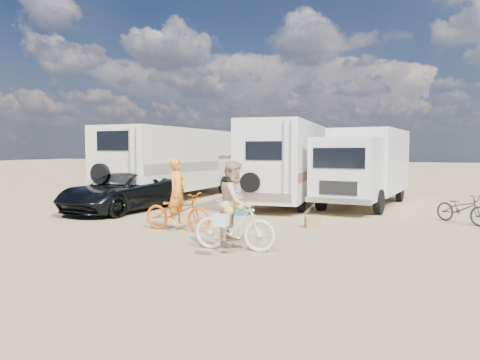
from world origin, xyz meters
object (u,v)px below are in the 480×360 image
at_px(box_truck, 364,167).
at_px(bike_man, 178,212).
at_px(rider_man, 177,198).
at_px(rv_left, 176,164).
at_px(cooler, 240,208).
at_px(rv_main, 286,164).
at_px(rider_woman, 234,210).
at_px(bike_parked, 462,208).
at_px(bike_woman, 234,225).
at_px(crate, 312,222).
at_px(dark_suv, 122,192).

height_order(box_truck, bike_man, box_truck).
relative_size(bike_man, rider_man, 1.12).
relative_size(rv_left, cooler, 15.96).
distance_m(rv_main, rider_woman, 8.50).
bearing_deg(rider_man, rv_left, 31.76).
height_order(box_truck, bike_parked, box_truck).
distance_m(rv_left, bike_woman, 10.88).
height_order(rider_woman, cooler, rider_woman).
bearing_deg(rider_woman, cooler, 16.16).
xyz_separation_m(bike_man, bike_parked, (7.30, 4.10, -0.07)).
xyz_separation_m(bike_man, rider_woman, (2.31, -1.60, 0.37)).
distance_m(rider_man, crate, 3.84).
height_order(dark_suv, crate, dark_suv).
distance_m(rider_woman, bike_parked, 7.60).
bearing_deg(bike_man, rv_main, -7.71).
xyz_separation_m(rv_left, bike_parked, (11.38, -3.05, -1.10)).
distance_m(rv_left, bike_parked, 11.83).
distance_m(rider_man, bike_parked, 8.39).
distance_m(bike_man, rider_man, 0.37).
distance_m(dark_suv, bike_man, 4.63).
bearing_deg(bike_parked, cooler, 139.10).
relative_size(dark_suv, crate, 12.48).
xyz_separation_m(box_truck, rider_woman, (-1.86, -8.92, -0.61)).
xyz_separation_m(rider_man, rider_woman, (2.31, -1.60, -0.00)).
bearing_deg(box_truck, bike_parked, -37.98).
bearing_deg(box_truck, rv_main, -162.22).
height_order(box_truck, crate, box_truck).
relative_size(box_truck, bike_woman, 3.80).
bearing_deg(rv_left, crate, -33.94).
height_order(rv_main, rv_left, rv_main).
bearing_deg(rv_left, dark_suv, -84.14).
bearing_deg(bike_man, crate, -59.03).
relative_size(bike_woman, rider_woman, 1.04).
relative_size(bike_man, crate, 5.03).
distance_m(bike_parked, cooler, 6.82).
xyz_separation_m(dark_suv, rider_man, (3.77, -2.69, 0.21)).
relative_size(rv_left, rider_man, 4.87).
height_order(rv_left, bike_parked, rv_left).
distance_m(cooler, crate, 3.14).
bearing_deg(rv_left, rider_man, -58.41).
bearing_deg(cooler, bike_woman, -71.47).
bearing_deg(bike_woman, crate, -19.92).
bearing_deg(bike_man, bike_parked, -58.54).
relative_size(rider_woman, cooler, 3.26).
relative_size(rv_main, rv_left, 0.84).
bearing_deg(rv_left, cooler, -37.97).
xyz_separation_m(bike_man, cooler, (0.54, 3.30, -0.31)).
bearing_deg(rider_man, rider_woman, -122.67).
xyz_separation_m(bike_parked, crate, (-4.00, -2.28, -0.29)).
relative_size(rider_woman, bike_parked, 1.03).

